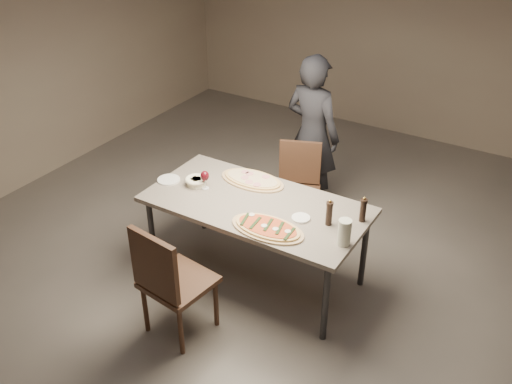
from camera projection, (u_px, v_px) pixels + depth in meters
The scene contains 14 objects.
room at pixel (256, 129), 4.26m from camera, with size 7.00×7.00×7.00m.
dining_table at pixel (256, 209), 4.62m from camera, with size 1.80×0.90×0.75m.
zucchini_pizza at pixel (268, 228), 4.26m from camera, with size 0.59×0.33×0.05m.
ham_pizza at pixel (252, 180), 4.88m from camera, with size 0.59×0.33×0.04m.
bread_basket at pixel (196, 181), 4.81m from camera, with size 0.19×0.19×0.07m.
oil_dish at pixel (301, 218), 4.38m from camera, with size 0.14×0.14×0.02m.
pepper_mill_left at pixel (329, 213), 4.27m from camera, with size 0.06×0.06×0.22m.
pepper_mill_right at pixel (363, 210), 4.31m from camera, with size 0.05×0.05×0.21m.
carafe at pixel (344, 232), 4.06m from camera, with size 0.10×0.10×0.20m.
wine_glass at pixel (205, 176), 4.73m from camera, with size 0.07×0.07×0.16m.
side_plate at pixel (169, 180), 4.90m from camera, with size 0.19×0.19×0.01m.
chair_near at pixel (169, 278), 4.09m from camera, with size 0.52×0.52×0.98m.
chair_far at pixel (298, 183), 5.39m from camera, with size 0.54×0.54×0.87m.
diner at pixel (312, 135), 5.55m from camera, with size 0.59×0.39×1.61m, color black.
Camera 1 is at (2.03, -3.32, 3.19)m, focal length 40.00 mm.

